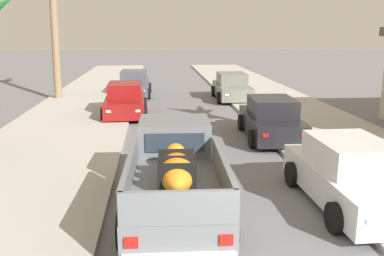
{
  "coord_description": "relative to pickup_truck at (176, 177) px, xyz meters",
  "views": [
    {
      "loc": [
        -1.49,
        -4.56,
        3.99
      ],
      "look_at": [
        -0.43,
        7.18,
        1.2
      ],
      "focal_mm": 39.23,
      "sensor_mm": 36.0,
      "label": 1
    }
  ],
  "objects": [
    {
      "name": "sidewalk_right",
      "position": [
        6.18,
        7.84,
        -0.75
      ],
      "size": [
        5.01,
        60.0,
        0.12
      ],
      "primitive_type": "cube",
      "color": "#B2AFA8",
      "rests_on": "ground"
    },
    {
      "name": "sidewalk_left",
      "position": [
        -4.06,
        7.84,
        -0.75
      ],
      "size": [
        5.01,
        60.0,
        0.12
      ],
      "primitive_type": "cube",
      "color": "#B2AFA8",
      "rests_on": "ground"
    },
    {
      "name": "curb_left",
      "position": [
        -2.95,
        7.84,
        -0.76
      ],
      "size": [
        0.16,
        60.0,
        0.1
      ],
      "primitive_type": "cube",
      "color": "silver",
      "rests_on": "ground"
    },
    {
      "name": "car_right_mid",
      "position": [
        -1.65,
        16.96,
        -0.1
      ],
      "size": [
        2.06,
        4.28,
        1.54
      ],
      "color": "#474C56",
      "rests_on": "ground"
    },
    {
      "name": "car_right_near",
      "position": [
        4.03,
        15.04,
        -0.1
      ],
      "size": [
        2.08,
        4.29,
        1.54
      ],
      "color": "slate",
      "rests_on": "ground"
    },
    {
      "name": "curb_right",
      "position": [
        5.07,
        7.84,
        -0.76
      ],
      "size": [
        0.16,
        60.0,
        0.1
      ],
      "primitive_type": "cube",
      "color": "silver",
      "rests_on": "ground"
    },
    {
      "name": "car_left_near",
      "position": [
        3.87,
        6.16,
        -0.1
      ],
      "size": [
        2.21,
        4.34,
        1.54
      ],
      "color": "black",
      "rests_on": "ground"
    },
    {
      "name": "car_left_far",
      "position": [
        -1.8,
        10.97,
        -0.1
      ],
      "size": [
        2.1,
        4.29,
        1.54
      ],
      "color": "maroon",
      "rests_on": "ground"
    },
    {
      "name": "pickup_truck",
      "position": [
        0.0,
        0.0,
        0.0
      ],
      "size": [
        2.34,
        5.27,
        1.8
      ],
      "color": "slate",
      "rests_on": "ground"
    },
    {
      "name": "car_left_mid",
      "position": [
        4.01,
        0.05,
        -0.1
      ],
      "size": [
        2.06,
        4.27,
        1.54
      ],
      "color": "silver",
      "rests_on": "ground"
    }
  ]
}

